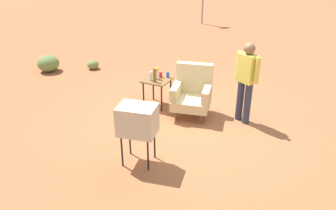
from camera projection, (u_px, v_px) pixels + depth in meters
The scene contains 12 objects.
ground_plane at pixel (191, 120), 6.92m from camera, with size 60.00×60.00×0.00m, color #A05B38.
armchair at pixel (192, 92), 6.96m from camera, with size 0.91×0.93×1.06m.
side_table at pixel (157, 83), 7.32m from camera, with size 0.56×0.56×0.62m.
tv_on_stand at pixel (137, 120), 5.26m from camera, with size 0.68×0.55×1.03m.
person_standing at pixel (246, 78), 6.48m from camera, with size 0.51×0.36×1.64m.
soda_can_blue at pixel (168, 75), 7.37m from camera, with size 0.07×0.07×0.12m, color blue.
bottle_tall_amber at pixel (155, 75), 7.09m from camera, with size 0.07×0.07×0.30m, color brown.
bottle_short_clear at pixel (151, 76), 7.19m from camera, with size 0.06×0.06×0.20m, color silver.
soda_can_red at pixel (161, 75), 7.37m from camera, with size 0.07×0.07×0.12m, color red.
flower_vase at pixel (156, 72), 7.26m from camera, with size 0.15×0.10×0.27m.
shrub_near at pixel (48, 63), 9.46m from camera, with size 0.60×0.60×0.47m, color olive.
shrub_far at pixel (93, 65), 9.68m from camera, with size 0.33×0.33×0.26m, color olive.
Camera 1 is at (2.27, -5.67, 3.29)m, focal length 35.68 mm.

